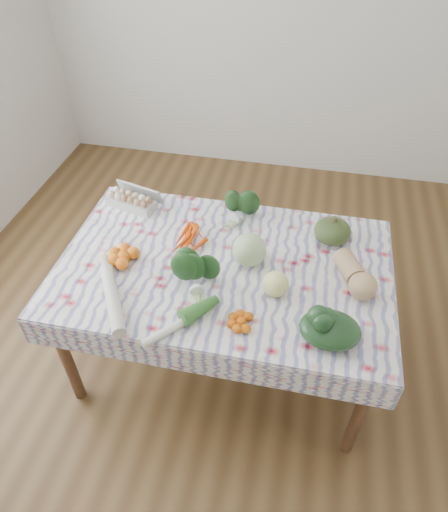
{
  "coord_description": "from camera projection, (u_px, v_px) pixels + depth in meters",
  "views": [
    {
      "loc": [
        0.34,
        -1.61,
        2.34
      ],
      "look_at": [
        0.0,
        0.0,
        0.82
      ],
      "focal_mm": 32.0,
      "sensor_mm": 36.0,
      "label": 1
    }
  ],
  "objects": [
    {
      "name": "mandarin_cluster",
      "position": [
        241.0,
        321.0,
        1.99
      ],
      "size": [
        0.15,
        0.15,
        0.05
      ],
      "primitive_type": "cube",
      "rotation": [
        0.0,
        0.0,
        0.02
      ],
      "color": "#D75E0C",
      "rests_on": "tablecloth"
    },
    {
      "name": "egg_carton",
      "position": [
        131.0,
        202.0,
        2.61
      ],
      "size": [
        0.31,
        0.19,
        0.08
      ],
      "primitive_type": "cube",
      "rotation": [
        0.0,
        0.0,
        -0.26
      ],
      "color": "#BABBB5",
      "rests_on": "tablecloth"
    },
    {
      "name": "dining_table",
      "position": [
        224.0,
        276.0,
        2.34
      ],
      "size": [
        1.6,
        1.0,
        0.75
      ],
      "color": "brown",
      "rests_on": "ground"
    },
    {
      "name": "carrot_bunch",
      "position": [
        191.0,
        239.0,
        2.4
      ],
      "size": [
        0.21,
        0.2,
        0.04
      ],
      "primitive_type": "cube",
      "rotation": [
        0.0,
        0.0,
        0.05
      ],
      "color": "#E04100",
      "rests_on": "tablecloth"
    },
    {
      "name": "tablecloth",
      "position": [
        224.0,
        265.0,
        2.29
      ],
      "size": [
        1.66,
        1.06,
        0.01
      ],
      "primitive_type": "cube",
      "color": "white",
      "rests_on": "dining_table"
    },
    {
      "name": "wall_back",
      "position": [
        285.0,
        4.0,
        3.47
      ],
      "size": [
        4.0,
        0.04,
        2.8
      ],
      "primitive_type": "cube",
      "color": "silver",
      "rests_on": "ground"
    },
    {
      "name": "ground",
      "position": [
        224.0,
        354.0,
        2.8
      ],
      "size": [
        4.5,
        4.5,
        0.0
      ],
      "primitive_type": "plane",
      "color": "#50361B",
      "rests_on": "ground"
    },
    {
      "name": "orange_cluster",
      "position": [
        124.0,
        256.0,
        2.28
      ],
      "size": [
        0.26,
        0.26,
        0.07
      ],
      "primitive_type": "cube",
      "rotation": [
        0.0,
        0.0,
        -0.29
      ],
      "color": "orange",
      "rests_on": "tablecloth"
    },
    {
      "name": "kabocha_squash",
      "position": [
        333.0,
        231.0,
        2.38
      ],
      "size": [
        0.25,
        0.25,
        0.13
      ],
      "primitive_type": "ellipsoid",
      "rotation": [
        0.0,
        0.0,
        0.4
      ],
      "color": "#394B22",
      "rests_on": "tablecloth"
    },
    {
      "name": "spinach_bag",
      "position": [
        330.0,
        330.0,
        1.91
      ],
      "size": [
        0.3,
        0.25,
        0.11
      ],
      "primitive_type": "ellipsoid",
      "rotation": [
        0.0,
        0.0,
        0.19
      ],
      "color": "black",
      "rests_on": "tablecloth"
    },
    {
      "name": "daikon",
      "position": [
        112.0,
        298.0,
        2.07
      ],
      "size": [
        0.27,
        0.41,
        0.06
      ],
      "primitive_type": "cylinder",
      "rotation": [
        1.57,
        0.0,
        0.52
      ],
      "color": "beige",
      "rests_on": "tablecloth"
    },
    {
      "name": "butternut_squash",
      "position": [
        356.0,
        274.0,
        2.14
      ],
      "size": [
        0.24,
        0.32,
        0.13
      ],
      "primitive_type": "ellipsoid",
      "rotation": [
        0.0,
        0.0,
        0.44
      ],
      "color": "tan",
      "rests_on": "tablecloth"
    },
    {
      "name": "leek",
      "position": [
        180.0,
        323.0,
        1.98
      ],
      "size": [
        0.28,
        0.31,
        0.04
      ],
      "primitive_type": "cylinder",
      "rotation": [
        1.57,
        0.0,
        -0.72
      ],
      "color": "silver",
      "rests_on": "tablecloth"
    },
    {
      "name": "broccoli",
      "position": [
        195.0,
        279.0,
        2.12
      ],
      "size": [
        0.22,
        0.22,
        0.12
      ],
      "primitive_type": "ellipsoid",
      "rotation": [
        0.0,
        0.0,
        0.37
      ],
      "color": "#1E491C",
      "rests_on": "tablecloth"
    },
    {
      "name": "cabbage",
      "position": [
        249.0,
        250.0,
        2.24
      ],
      "size": [
        0.18,
        0.18,
        0.17
      ],
      "primitive_type": "sphere",
      "rotation": [
        0.0,
        0.0,
        -0.05
      ],
      "color": "#A8C686",
      "rests_on": "tablecloth"
    },
    {
      "name": "grapefruit",
      "position": [
        275.0,
        284.0,
        2.1
      ],
      "size": [
        0.15,
        0.15,
        0.12
      ],
      "primitive_type": "sphere",
      "rotation": [
        0.0,
        0.0,
        0.3
      ],
      "color": "#F0F386",
      "rests_on": "tablecloth"
    },
    {
      "name": "kale_bunch",
      "position": [
        240.0,
        209.0,
        2.51
      ],
      "size": [
        0.21,
        0.2,
        0.15
      ],
      "primitive_type": "ellipsoid",
      "rotation": [
        0.0,
        0.0,
        -0.38
      ],
      "color": "#1A3816",
      "rests_on": "tablecloth"
    }
  ]
}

